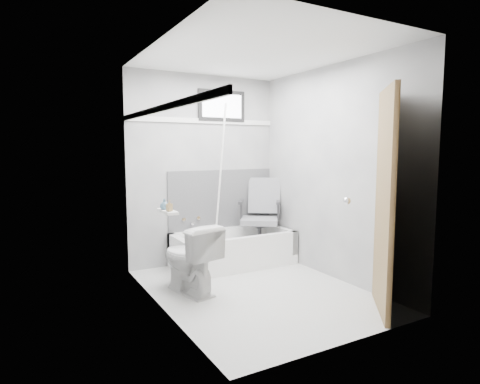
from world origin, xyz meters
TOP-DOWN VIEW (x-y plane):
  - floor at (0.00, 0.00)m, footprint 2.60×2.60m
  - ceiling at (0.00, 0.00)m, footprint 2.60×2.60m
  - wall_back at (0.00, 1.30)m, footprint 2.00×0.02m
  - wall_front at (0.00, -1.30)m, footprint 2.00×0.02m
  - wall_left at (-1.00, 0.00)m, footprint 0.02×2.60m
  - wall_right at (1.00, 0.00)m, footprint 0.02×2.60m
  - bathtub at (0.23, 0.93)m, footprint 1.50×0.70m
  - office_chair at (0.65, 0.98)m, footprint 0.77×0.77m
  - toilet at (-0.62, 0.30)m, footprint 0.54×0.79m
  - door at (0.98, -1.28)m, footprint 0.78×0.78m
  - window at (0.25, 1.29)m, footprint 0.66×0.04m
  - backerboard at (0.25, 1.29)m, footprint 1.50×0.02m
  - trim_back at (0.00, 1.29)m, footprint 2.00×0.02m
  - trim_left at (-0.99, 0.00)m, footprint 0.02×2.60m
  - pole at (0.11, 1.06)m, footprint 0.02×0.37m
  - shelf at (-0.93, 0.04)m, footprint 0.10×0.32m
  - soap_bottle_a at (-0.94, -0.04)m, footprint 0.06×0.06m
  - soap_bottle_b at (-0.94, 0.10)m, footprint 0.10×0.10m
  - faucet at (-0.20, 1.27)m, footprint 0.26×0.10m

SIDE VIEW (x-z plane):
  - floor at x=0.00m, z-range 0.00..0.00m
  - bathtub at x=0.23m, z-range 0.00..0.42m
  - toilet at x=-0.62m, z-range 0.00..0.71m
  - faucet at x=-0.20m, z-range 0.47..0.63m
  - office_chair at x=0.65m, z-range 0.12..1.08m
  - backerboard at x=0.25m, z-range 0.41..1.19m
  - shelf at x=-0.93m, z-range 0.89..0.91m
  - soap_bottle_b at x=-0.94m, z-range 0.91..1.01m
  - soap_bottle_a at x=-0.94m, z-range 0.92..1.02m
  - door at x=0.98m, z-range 0.00..2.00m
  - pole at x=0.11m, z-range 0.09..2.01m
  - wall_back at x=0.00m, z-range 0.00..2.40m
  - wall_front at x=0.00m, z-range 0.00..2.40m
  - wall_left at x=-1.00m, z-range 0.00..2.40m
  - wall_right at x=1.00m, z-range 0.00..2.40m
  - trim_back at x=0.00m, z-range 1.79..1.85m
  - trim_left at x=-0.99m, z-range 1.79..1.85m
  - window at x=0.25m, z-range 1.82..2.22m
  - ceiling at x=0.00m, z-range 2.40..2.40m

